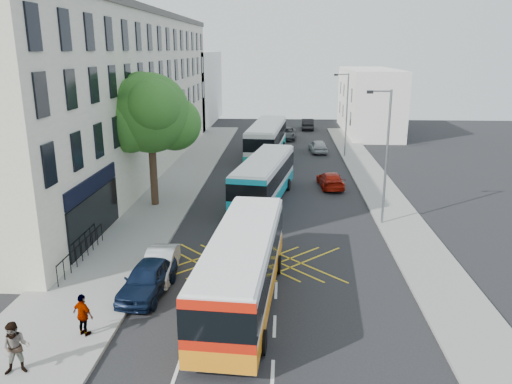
# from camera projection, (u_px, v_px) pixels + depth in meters

# --- Properties ---
(ground) EXTENTS (120.00, 120.00, 0.00)m
(ground) POSITION_uv_depth(u_px,v_px,m) (275.00, 326.00, 19.33)
(ground) COLOR black
(ground) RESTS_ON ground
(pavement_left) EXTENTS (5.00, 70.00, 0.15)m
(pavement_left) POSITION_uv_depth(u_px,v_px,m) (155.00, 205.00, 34.17)
(pavement_left) COLOR gray
(pavement_left) RESTS_ON ground
(pavement_right) EXTENTS (3.00, 70.00, 0.15)m
(pavement_right) POSITION_uv_depth(u_px,v_px,m) (392.00, 209.00, 33.29)
(pavement_right) COLOR gray
(pavement_right) RESTS_ON ground
(terrace_main) EXTENTS (8.30, 45.00, 13.50)m
(terrace_main) POSITION_uv_depth(u_px,v_px,m) (115.00, 94.00, 41.75)
(terrace_main) COLOR beige
(terrace_main) RESTS_ON ground
(terrace_far) EXTENTS (8.00, 20.00, 10.00)m
(terrace_far) POSITION_uv_depth(u_px,v_px,m) (186.00, 88.00, 71.51)
(terrace_far) COLOR silver
(terrace_far) RESTS_ON ground
(building_right) EXTENTS (6.00, 18.00, 8.00)m
(building_right) POSITION_uv_depth(u_px,v_px,m) (369.00, 101.00, 63.70)
(building_right) COLOR silver
(building_right) RESTS_ON ground
(street_tree) EXTENTS (6.30, 5.70, 8.80)m
(street_tree) POSITION_uv_depth(u_px,v_px,m) (150.00, 114.00, 32.43)
(street_tree) COLOR #382619
(street_tree) RESTS_ON pavement_left
(lamp_near) EXTENTS (1.45, 0.15, 8.00)m
(lamp_near) POSITION_uv_depth(u_px,v_px,m) (385.00, 151.00, 29.24)
(lamp_near) COLOR slate
(lamp_near) RESTS_ON pavement_right
(lamp_far) EXTENTS (1.45, 0.15, 8.00)m
(lamp_far) POSITION_uv_depth(u_px,v_px,m) (346.00, 111.00, 48.43)
(lamp_far) COLOR slate
(lamp_far) RESTS_ON pavement_right
(railings) EXTENTS (0.08, 5.60, 1.14)m
(railings) POSITION_uv_depth(u_px,v_px,m) (82.00, 251.00, 24.75)
(railings) COLOR black
(railings) RESTS_ON pavement_left
(bus_near) EXTENTS (3.26, 11.06, 3.07)m
(bus_near) POSITION_uv_depth(u_px,v_px,m) (243.00, 267.00, 20.77)
(bus_near) COLOR silver
(bus_near) RESTS_ON ground
(bus_mid) EXTENTS (4.25, 11.18, 3.07)m
(bus_mid) POSITION_uv_depth(u_px,v_px,m) (264.00, 178.00, 34.98)
(bus_mid) COLOR silver
(bus_mid) RESTS_ON ground
(bus_far) EXTENTS (3.78, 12.25, 3.39)m
(bus_far) POSITION_uv_depth(u_px,v_px,m) (267.00, 139.00, 49.27)
(bus_far) COLOR silver
(bus_far) RESTS_ON ground
(motorbike) EXTENTS (0.74, 2.03, 1.82)m
(motorbike) POSITION_uv_depth(u_px,v_px,m) (223.00, 329.00, 17.57)
(motorbike) COLOR black
(motorbike) RESTS_ON ground
(parked_car_blue) EXTENTS (2.09, 4.34, 1.43)m
(parked_car_blue) POSITION_uv_depth(u_px,v_px,m) (147.00, 279.00, 21.72)
(parked_car_blue) COLOR black
(parked_car_blue) RESTS_ON ground
(parked_car_silver) EXTENTS (1.49, 3.85, 1.25)m
(parked_car_silver) POSITION_uv_depth(u_px,v_px,m) (160.00, 264.00, 23.46)
(parked_car_silver) COLOR #A8ACB0
(parked_car_silver) RESTS_ON ground
(red_hatchback) EXTENTS (2.08, 4.31, 1.21)m
(red_hatchback) POSITION_uv_depth(u_px,v_px,m) (330.00, 180.00, 38.60)
(red_hatchback) COLOR #9E1306
(red_hatchback) RESTS_ON ground
(distant_car_grey) EXTENTS (2.41, 4.96, 1.36)m
(distant_car_grey) POSITION_uv_depth(u_px,v_px,m) (286.00, 134.00, 59.47)
(distant_car_grey) COLOR #383A3F
(distant_car_grey) RESTS_ON ground
(distant_car_silver) EXTENTS (1.99, 4.08, 1.34)m
(distant_car_silver) POSITION_uv_depth(u_px,v_px,m) (318.00, 146.00, 51.74)
(distant_car_silver) COLOR #A7A9AE
(distant_car_silver) RESTS_ON ground
(distant_car_dark) EXTENTS (1.62, 4.46, 1.46)m
(distant_car_dark) POSITION_uv_depth(u_px,v_px,m) (308.00, 124.00, 66.76)
(distant_car_dark) COLOR black
(distant_car_dark) RESTS_ON ground
(pedestrian_near) EXTENTS (1.04, 0.91, 1.82)m
(pedestrian_near) POSITION_uv_depth(u_px,v_px,m) (16.00, 348.00, 16.06)
(pedestrian_near) COLOR gray
(pedestrian_near) RESTS_ON pavement_left
(pedestrian_far) EXTENTS (1.04, 0.78, 1.64)m
(pedestrian_far) POSITION_uv_depth(u_px,v_px,m) (83.00, 315.00, 18.25)
(pedestrian_far) COLOR gray
(pedestrian_far) RESTS_ON pavement_left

